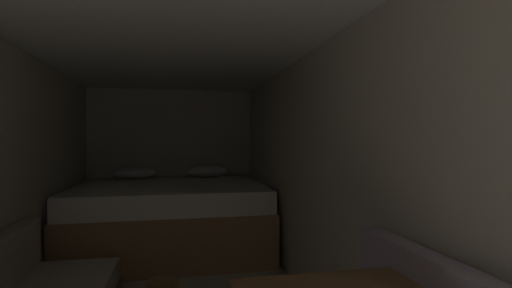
# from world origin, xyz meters

# --- Properties ---
(wall_back) EXTENTS (2.38, 0.05, 2.03)m
(wall_back) POSITION_xyz_m (0.00, 4.78, 1.01)
(wall_back) COLOR beige
(wall_back) RESTS_ON ground
(wall_right) EXTENTS (0.05, 5.53, 2.03)m
(wall_right) POSITION_xyz_m (1.16, 1.99, 1.01)
(wall_right) COLOR beige
(wall_right) RESTS_ON ground
(ceiling_slab) EXTENTS (2.38, 5.53, 0.05)m
(ceiling_slab) POSITION_xyz_m (0.00, 1.99, 2.05)
(ceiling_slab) COLOR white
(ceiling_slab) RESTS_ON wall_left
(bed) EXTENTS (2.16, 1.79, 0.96)m
(bed) POSITION_xyz_m (0.00, 3.82, 0.40)
(bed) COLOR #9E7247
(bed) RESTS_ON ground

